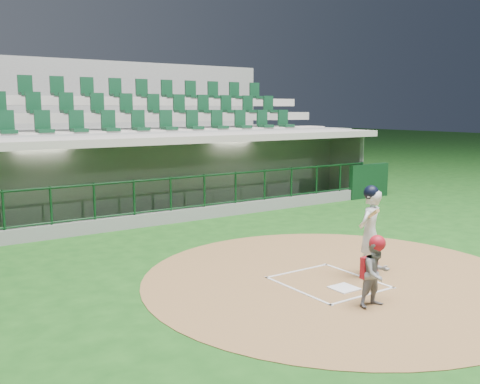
# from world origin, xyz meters

# --- Properties ---
(ground) EXTENTS (120.00, 120.00, 0.00)m
(ground) POSITION_xyz_m (0.00, 0.00, 0.00)
(ground) COLOR #154413
(ground) RESTS_ON ground
(dirt_circle) EXTENTS (7.20, 7.20, 0.01)m
(dirt_circle) POSITION_xyz_m (0.30, -0.20, 0.01)
(dirt_circle) COLOR brown
(dirt_circle) RESTS_ON ground
(home_plate) EXTENTS (0.43, 0.43, 0.02)m
(home_plate) POSITION_xyz_m (0.00, -0.70, 0.02)
(home_plate) COLOR white
(home_plate) RESTS_ON dirt_circle
(batter_box_chalk) EXTENTS (1.55, 1.80, 0.01)m
(batter_box_chalk) POSITION_xyz_m (0.00, -0.30, 0.02)
(batter_box_chalk) COLOR silver
(batter_box_chalk) RESTS_ON ground
(dugout_structure) EXTENTS (16.40, 3.70, 3.00)m
(dugout_structure) POSITION_xyz_m (0.06, 7.82, 0.96)
(dugout_structure) COLOR slate
(dugout_structure) RESTS_ON ground
(seating_deck) EXTENTS (17.00, 6.72, 5.15)m
(seating_deck) POSITION_xyz_m (0.00, 10.91, 1.42)
(seating_deck) COLOR gray
(seating_deck) RESTS_ON ground
(batter) EXTENTS (0.89, 0.92, 1.72)m
(batter) POSITION_xyz_m (0.92, -0.41, 0.88)
(batter) COLOR silver
(batter) RESTS_ON dirt_circle
(catcher) EXTENTS (0.55, 0.45, 1.16)m
(catcher) POSITION_xyz_m (-0.19, -1.57, 0.59)
(catcher) COLOR gray
(catcher) RESTS_ON dirt_circle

